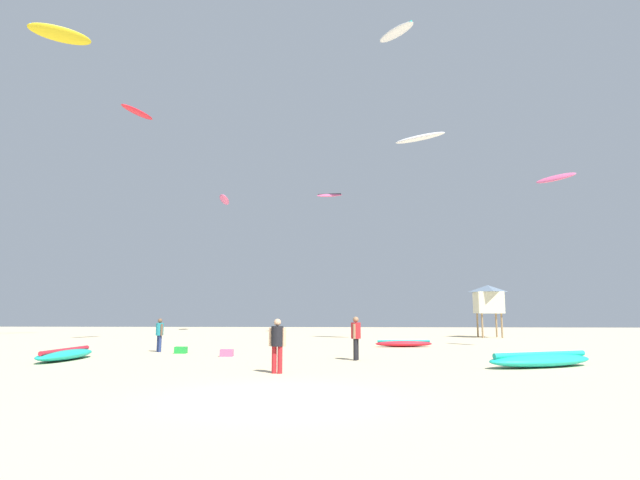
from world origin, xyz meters
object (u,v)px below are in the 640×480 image
Objects in this scene: kite_aloft_0 at (396,32)px; kite_aloft_5 at (137,112)px; person_foreground at (277,341)px; person_left at (160,332)px; gear_bag at (227,353)px; kite_aloft_1 at (556,178)px; kite_grounded_mid at (404,344)px; person_midground at (356,335)px; kite_grounded_near at (65,354)px; kite_aloft_4 at (224,200)px; kite_aloft_6 at (60,34)px; kite_aloft_2 at (329,195)px; kite_aloft_3 at (420,138)px; cooler_box at (181,350)px; lifeguard_tower at (488,299)px; kite_grounded_far at (541,360)px.

kite_aloft_0 is 22.81m from kite_aloft_5.
person_foreground is 11.35m from person_left.
kite_aloft_1 reaches higher than gear_bag.
person_midground is at bearing -108.31° from kite_grounded_mid.
kite_grounded_near is 1.20× the size of kite_grounded_mid.
person_midground is 0.41× the size of kite_aloft_4.
kite_aloft_6 is at bearing 125.16° from kite_grounded_near.
kite_aloft_0 is (6.52, 24.38, 24.61)m from person_foreground.
person_left is 0.67× the size of kite_aloft_2.
kite_aloft_4 is at bearing 133.55° from kite_aloft_1.
kite_aloft_1 is (22.95, 6.85, 8.96)m from kite_grounded_near.
kite_aloft_5 is at bearing -22.54° from kite_aloft_6.
person_left is at bearing -131.28° from kite_aloft_0.
person_midground is 12.00m from kite_grounded_near.
person_foreground is at bearing -43.76° from kite_aloft_6.
kite_aloft_6 reaches higher than kite_aloft_3.
person_left is (-7.15, 8.81, -0.05)m from person_foreground.
kite_grounded_mid is 1.36× the size of kite_aloft_2.
kite_grounded_mid is at bearing -7.12° from kite_aloft_5.
kite_aloft_4 is (-1.72, 32.79, 13.86)m from kite_grounded_near.
kite_aloft_1 reaches higher than cooler_box.
person_midground reaches higher than kite_grounded_near.
cooler_box is at bearing 148.18° from gear_bag.
gear_bag is 28.21m from kite_aloft_2.
gear_bag is at bearing -75.49° from kite_aloft_4.
kite_aloft_1 is at bearing -46.45° from kite_aloft_4.
lifeguard_tower reaches higher than gear_bag.
kite_aloft_4 is (-20.25, 34.52, 13.84)m from kite_grounded_far.
kite_grounded_near is 0.89× the size of kite_grounded_far.
kite_aloft_0 reaches higher than kite_grounded_near.
kite_grounded_near is at bearing -54.84° from kite_aloft_6.
person_midground is at bearing -117.98° from lifeguard_tower.
person_midground is 0.83× the size of kite_aloft_1.
person_foreground reaches higher than kite_grounded_mid.
kite_aloft_3 reaches higher than person_foreground.
person_foreground is at bearing -63.66° from gear_bag.
person_midground is at bearing -16.92° from person_foreground.
kite_grounded_mid is 34.40m from kite_aloft_6.
kite_grounded_mid is at bearing -124.07° from lifeguard_tower.
person_midground is at bearing -109.89° from kite_aloft_3.
person_midground reaches higher than person_left.
kite_aloft_0 is 1.01× the size of kite_aloft_3.
kite_aloft_3 reaches higher than lifeguard_tower.
kite_aloft_5 is at bearing 128.66° from cooler_box.
kite_grounded_near is 31.17m from lifeguard_tower.
lifeguard_tower reaches higher than kite_grounded_near.
gear_bag is (-3.14, 6.34, -0.85)m from person_foreground.
kite_aloft_3 is at bearing 132.67° from kite_aloft_1.
person_midground is 0.43× the size of lifeguard_tower.
kite_grounded_near is at bearing -133.79° from cooler_box.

